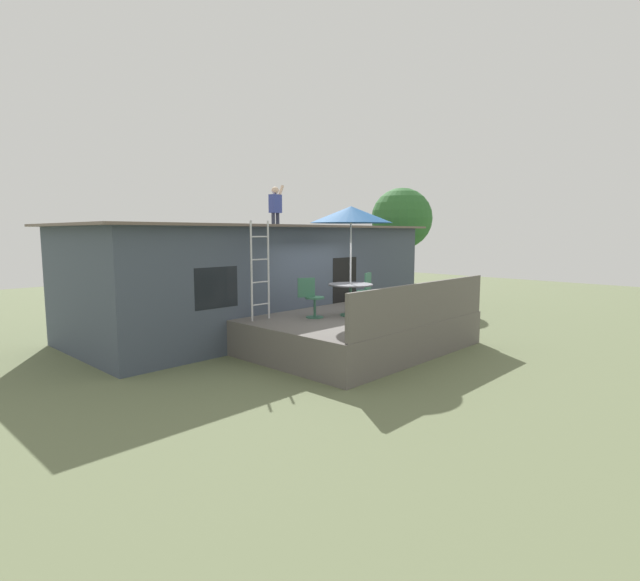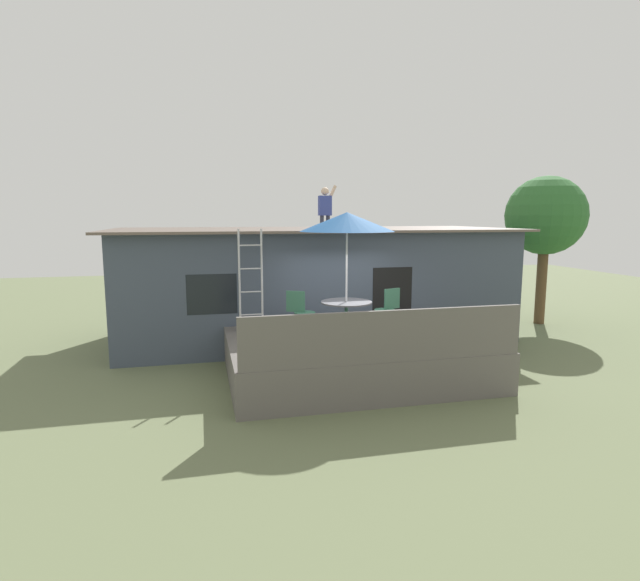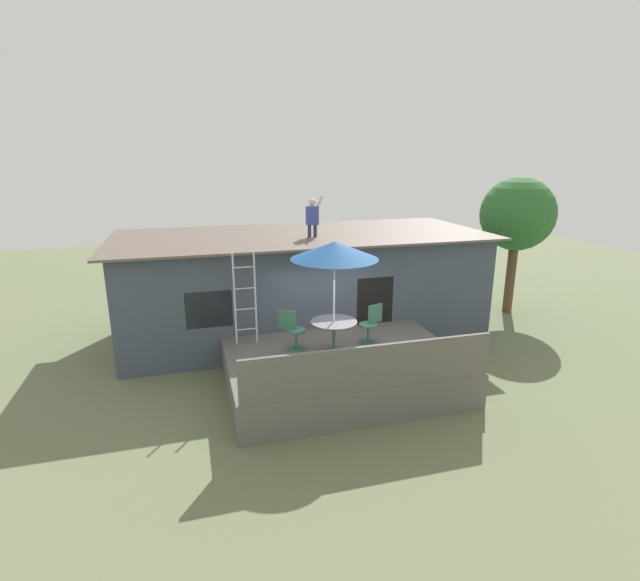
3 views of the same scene
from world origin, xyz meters
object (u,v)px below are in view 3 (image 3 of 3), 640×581
at_px(patio_umbrella, 335,250).
at_px(patio_chair_right, 371,324).
at_px(patio_chair_left, 293,330).
at_px(step_ladder, 245,299).
at_px(backyard_tree, 517,215).
at_px(patio_table, 334,328).
at_px(person_figure, 313,215).

relative_size(patio_umbrella, patio_chair_right, 2.76).
bearing_deg(patio_chair_left, step_ladder, 174.85).
distance_m(step_ladder, backyard_tree, 9.45).
xyz_separation_m(step_ladder, patio_chair_right, (2.84, -0.74, -0.64)).
relative_size(patio_chair_left, patio_chair_right, 1.00).
xyz_separation_m(patio_table, person_figure, (0.29, 2.95, 2.16)).
distance_m(patio_table, step_ladder, 2.18).
distance_m(step_ladder, person_figure, 3.27).
xyz_separation_m(patio_umbrella, patio_chair_left, (-0.84, 0.44, -1.89)).
bearing_deg(backyard_tree, patio_chair_left, -159.17).
height_order(patio_table, patio_chair_left, patio_chair_left).
bearing_deg(backyard_tree, patio_chair_right, -152.88).
bearing_deg(backyard_tree, patio_table, -154.06).
xyz_separation_m(patio_table, patio_umbrella, (-0.00, -0.00, 1.76)).
bearing_deg(patio_chair_left, patio_chair_right, 24.39).
xyz_separation_m(step_ladder, backyard_tree, (9.03, 2.43, 1.34)).
bearing_deg(step_ladder, backyard_tree, 15.06).
height_order(patio_table, backyard_tree, backyard_tree).
height_order(step_ladder, backyard_tree, backyard_tree).
bearing_deg(patio_chair_right, step_ladder, -32.88).
xyz_separation_m(person_figure, patio_chair_left, (-1.14, -2.51, -2.29)).
bearing_deg(person_figure, patio_table, -95.68).
relative_size(person_figure, patio_chair_right, 1.21).
height_order(patio_table, patio_umbrella, patio_umbrella).
relative_size(patio_umbrella, step_ladder, 1.15).
distance_m(patio_umbrella, step_ladder, 2.46).
bearing_deg(patio_chair_left, person_figure, 93.40).
height_order(patio_umbrella, patio_chair_right, patio_umbrella).
height_order(patio_umbrella, patio_chair_left, patio_umbrella).
height_order(person_figure, patio_chair_left, person_figure).
bearing_deg(patio_table, patio_umbrella, -143.13).
xyz_separation_m(patio_umbrella, step_ladder, (-1.82, 1.08, -1.25)).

